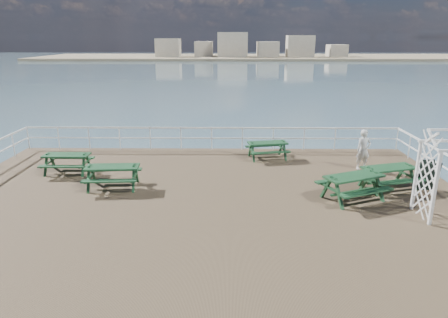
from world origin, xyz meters
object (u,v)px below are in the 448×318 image
picnic_table_b (267,147)px  picnic_table_d (113,172)px  person (363,150)px  picnic_table_c (389,173)px  picnic_table_a (67,159)px  picnic_table_e (353,182)px

picnic_table_b → picnic_table_d: (-5.86, -3.69, 0.05)m
picnic_table_d → person: bearing=9.3°
picnic_table_d → picnic_table_c: bearing=-3.6°
picnic_table_b → person: (3.74, -1.47, 0.28)m
picnic_table_c → person: (-0.20, 2.20, 0.23)m
picnic_table_d → person: size_ratio=1.20×
picnic_table_b → picnic_table_a: bearing=-176.3°
picnic_table_d → person: 9.86m
person → picnic_table_b: bearing=147.5°
picnic_table_a → person: bearing=3.3°
picnic_table_c → picnic_table_d: 9.81m
picnic_table_e → person: 3.50m
picnic_table_d → picnic_table_b: bearing=28.5°
picnic_table_b → person: person is taller
picnic_table_a → person: 11.90m
picnic_table_b → picnic_table_c: 5.39m
picnic_table_b → picnic_table_e: (2.40, -4.70, 0.08)m
picnic_table_c → picnic_table_d: bearing=163.7°
picnic_table_c → person: bearing=78.9°
picnic_table_c → picnic_table_a: bearing=156.0°
picnic_table_a → picnic_table_b: picnic_table_a is taller
picnic_table_d → person: person is taller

